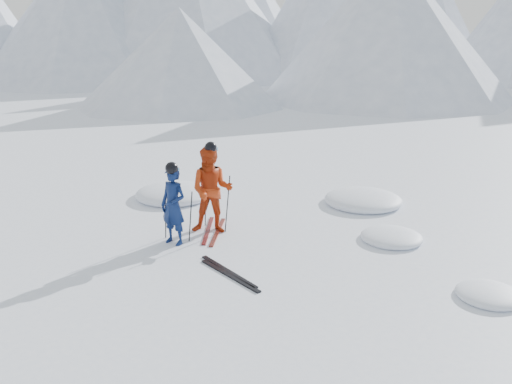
% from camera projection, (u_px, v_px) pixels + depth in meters
% --- Properties ---
extents(ground, '(160.00, 160.00, 0.00)m').
position_uv_depth(ground, '(318.00, 263.00, 10.37)').
color(ground, white).
rests_on(ground, ground).
extents(skier_blue, '(0.65, 0.48, 1.64)m').
position_uv_depth(skier_blue, '(173.00, 206.00, 11.10)').
color(skier_blue, '#0C1B48').
rests_on(skier_blue, ground).
extents(skier_red, '(1.13, 1.01, 1.92)m').
position_uv_depth(skier_red, '(212.00, 190.00, 11.70)').
color(skier_red, '#B7330E').
rests_on(skier_red, ground).
extents(pole_blue_left, '(0.11, 0.08, 1.09)m').
position_uv_depth(pole_blue_left, '(166.00, 214.00, 11.43)').
color(pole_blue_left, black).
rests_on(pole_blue_left, ground).
extents(pole_blue_right, '(0.11, 0.07, 1.09)m').
position_uv_depth(pole_blue_right, '(191.00, 216.00, 11.30)').
color(pole_blue_right, black).
rests_on(pole_blue_right, ground).
extents(pole_red_left, '(0.13, 0.10, 1.28)m').
position_uv_depth(pole_red_left, '(206.00, 199.00, 12.13)').
color(pole_red_left, black).
rests_on(pole_red_left, ground).
extents(pole_red_right, '(0.13, 0.09, 1.28)m').
position_uv_depth(pole_red_right, '(227.00, 204.00, 11.81)').
color(pole_red_right, black).
rests_on(pole_red_right, ground).
extents(ski_worn_left, '(0.74, 1.60, 0.03)m').
position_uv_depth(ski_worn_left, '(208.00, 230.00, 12.02)').
color(ski_worn_left, black).
rests_on(ski_worn_left, ground).
extents(ski_worn_right, '(0.63, 1.64, 0.03)m').
position_uv_depth(ski_worn_right, '(218.00, 232.00, 11.93)').
color(ski_worn_right, black).
rests_on(ski_worn_right, ground).
extents(ski_loose_a, '(1.53, 0.90, 0.03)m').
position_uv_depth(ski_loose_a, '(228.00, 271.00, 9.98)').
color(ski_loose_a, black).
rests_on(ski_loose_a, ground).
extents(ski_loose_b, '(1.56, 0.85, 0.03)m').
position_uv_depth(ski_loose_b, '(230.00, 275.00, 9.81)').
color(ski_loose_b, black).
rests_on(ski_loose_b, ground).
extents(snow_lumps, '(9.40, 5.72, 0.45)m').
position_uv_depth(snow_lumps, '(285.00, 208.00, 13.55)').
color(snow_lumps, white).
rests_on(snow_lumps, ground).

